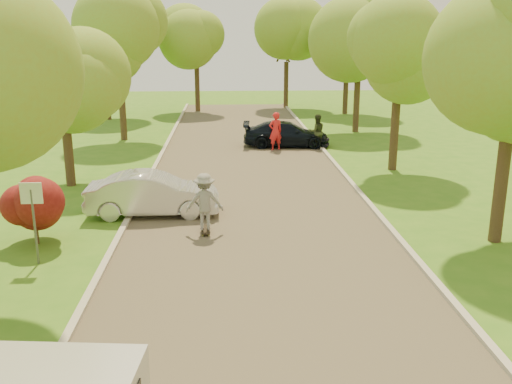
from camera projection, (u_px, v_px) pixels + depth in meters
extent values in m
plane|color=#3A731B|center=(274.00, 336.00, 11.26)|extent=(100.00, 100.00, 0.00)
cube|color=#4C4438|center=(254.00, 213.00, 18.96)|extent=(8.00, 60.00, 0.01)
cube|color=#B2AD9E|center=(131.00, 213.00, 18.73)|extent=(0.18, 60.00, 0.12)
cube|color=#B2AD9E|center=(374.00, 209.00, 19.15)|extent=(0.18, 60.00, 0.12)
cylinder|color=#59595E|center=(35.00, 227.00, 14.54)|extent=(0.06, 0.06, 2.00)
cube|color=white|center=(31.00, 193.00, 14.30)|extent=(0.55, 0.04, 0.55)
cylinder|color=#382619|center=(36.00, 232.00, 16.13)|extent=(0.12, 0.12, 0.70)
sphere|color=#590F0F|center=(33.00, 207.00, 15.93)|extent=(1.70, 1.70, 1.70)
cylinder|color=#382619|center=(68.00, 146.00, 22.02)|extent=(0.36, 0.36, 3.15)
sphere|color=olive|center=(61.00, 71.00, 21.26)|extent=(4.20, 4.20, 4.20)
sphere|color=olive|center=(77.00, 54.00, 21.12)|extent=(3.15, 3.15, 3.15)
cylinder|color=#382619|center=(122.00, 106.00, 31.57)|extent=(0.36, 0.36, 3.83)
sphere|color=olive|center=(118.00, 43.00, 30.67)|extent=(4.80, 4.80, 4.80)
sphere|color=olive|center=(131.00, 29.00, 30.51)|extent=(3.60, 3.60, 3.60)
cylinder|color=#382619|center=(502.00, 177.00, 15.91)|extent=(0.36, 0.36, 3.83)
cylinder|color=#382619|center=(395.00, 131.00, 24.61)|extent=(0.36, 0.36, 3.38)
sphere|color=olive|center=(399.00, 60.00, 23.80)|extent=(4.40, 4.40, 4.40)
sphere|color=olive|center=(416.00, 44.00, 23.66)|extent=(3.30, 3.30, 3.30)
cylinder|color=#382619|center=(357.00, 98.00, 34.17)|extent=(0.36, 0.36, 4.05)
sphere|color=olive|center=(360.00, 36.00, 33.20)|extent=(5.20, 5.20, 5.20)
sphere|color=olive|center=(374.00, 22.00, 33.04)|extent=(3.90, 3.90, 3.90)
cylinder|color=#382619|center=(107.00, 93.00, 39.17)|extent=(0.36, 0.36, 3.60)
sphere|color=olive|center=(104.00, 44.00, 38.28)|extent=(5.00, 5.00, 5.00)
sphere|color=olive|center=(114.00, 32.00, 38.12)|extent=(3.75, 3.75, 3.75)
cylinder|color=#382619|center=(346.00, 88.00, 41.94)|extent=(0.36, 0.36, 3.83)
sphere|color=olive|center=(348.00, 40.00, 41.03)|extent=(5.00, 5.00, 5.00)
sphere|color=olive|center=(359.00, 29.00, 40.87)|extent=(3.75, 3.75, 3.75)
cylinder|color=#382619|center=(197.00, 89.00, 43.36)|extent=(0.36, 0.36, 3.38)
sphere|color=olive|center=(196.00, 47.00, 42.52)|extent=(4.80, 4.80, 4.80)
sphere|color=olive|center=(206.00, 37.00, 42.36)|extent=(3.60, 3.60, 3.60)
cylinder|color=#382619|center=(286.00, 85.00, 45.61)|extent=(0.36, 0.36, 3.60)
sphere|color=olive|center=(287.00, 42.00, 44.73)|extent=(5.00, 5.00, 5.00)
sphere|color=olive|center=(296.00, 32.00, 44.57)|extent=(3.75, 3.75, 3.75)
imported|color=silver|center=(153.00, 194.00, 18.61)|extent=(4.32, 1.57, 1.41)
imported|color=black|center=(286.00, 134.00, 29.99)|extent=(4.64, 2.14, 1.31)
cube|color=black|center=(205.00, 229.00, 17.08)|extent=(0.29, 0.89, 0.02)
cylinder|color=#BFCC4C|center=(208.00, 228.00, 17.40)|extent=(0.03, 0.07, 0.07)
cylinder|color=#BFCC4C|center=(203.00, 228.00, 17.38)|extent=(0.03, 0.07, 0.07)
cylinder|color=#BFCC4C|center=(208.00, 235.00, 16.80)|extent=(0.03, 0.07, 0.07)
cylinder|color=#BFCC4C|center=(203.00, 235.00, 16.78)|extent=(0.03, 0.07, 0.07)
imported|color=gray|center=(205.00, 202.00, 16.84)|extent=(1.14, 0.69, 1.71)
imported|color=red|center=(275.00, 131.00, 28.94)|extent=(0.83, 0.68, 1.94)
imported|color=#2A321E|center=(317.00, 132.00, 29.35)|extent=(0.95, 0.79, 1.78)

